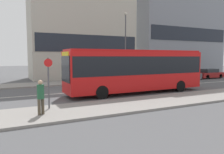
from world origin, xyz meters
name	(u,v)px	position (x,y,z in m)	size (l,w,h in m)	color
ground_plane	(73,93)	(0.00, 0.00, 0.00)	(120.00, 120.00, 0.00)	#4F4F51
sidewalk_near	(104,107)	(0.00, -6.25, 0.07)	(44.00, 3.50, 0.13)	gray
sidewalk_far	(57,84)	(0.00, 6.25, 0.07)	(44.00, 3.50, 0.13)	gray
lane_centerline	(73,93)	(0.00, 0.00, 0.00)	(41.80, 0.16, 0.01)	silver
apartment_block_left_tower	(82,17)	(5.11, 12.44, 8.53)	(14.27, 5.96, 17.08)	#B7B2A3
apartment_block_right_tower	(182,3)	(22.86, 11.70, 12.15)	(16.74, 4.47, 24.31)	gray
city_bus	(137,69)	(4.65, -2.41, 2.01)	(11.78, 2.54, 3.50)	red
parked_car_0	(185,75)	(15.63, 3.21, 0.67)	(4.09, 1.70, 1.43)	#4C5156
parked_car_1	(209,74)	(20.30, 3.44, 0.62)	(4.13, 1.70, 1.31)	maroon
pedestrian_near_stop	(41,95)	(-3.53, -6.52, 1.10)	(0.34, 0.34, 1.71)	#4C4233
bus_stop_sign	(48,79)	(-2.94, -5.40, 1.75)	(0.44, 0.12, 2.78)	#4C4C51
street_lamp	(125,40)	(7.85, 5.02, 4.92)	(0.36, 0.36, 8.00)	#4C4C51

